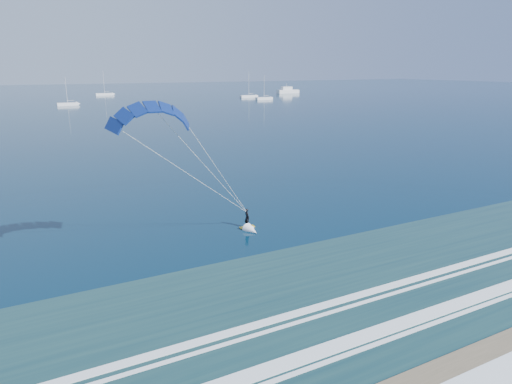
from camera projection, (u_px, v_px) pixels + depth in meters
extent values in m
plane|color=#072B40|center=(465.00, 384.00, 22.50)|extent=(900.00, 900.00, 0.00)
cube|color=#1E423F|center=(358.00, 310.00, 29.31)|extent=(600.00, 22.00, 0.03)
cube|color=white|center=(440.00, 366.00, 23.77)|extent=(600.00, 0.90, 0.07)
cube|color=white|center=(386.00, 329.00, 27.17)|extent=(600.00, 1.10, 0.07)
cube|color=white|center=(343.00, 300.00, 30.58)|extent=(600.00, 0.70, 0.07)
cube|color=gold|center=(247.00, 227.00, 44.52)|extent=(1.48, 0.48, 0.08)
imported|color=black|center=(247.00, 218.00, 44.27)|extent=(0.45, 0.67, 1.83)
cone|color=white|center=(252.00, 231.00, 43.33)|extent=(1.31, 1.74, 1.10)
cube|color=white|center=(288.00, 92.00, 273.43)|extent=(13.97, 3.73, 2.05)
cube|color=white|center=(287.00, 88.00, 272.46)|extent=(6.52, 2.98, 1.86)
cylinder|color=silver|center=(287.00, 85.00, 271.95)|extent=(0.16, 0.16, 2.00)
cube|color=white|center=(68.00, 104.00, 185.36)|extent=(8.12, 2.40, 1.20)
cylinder|color=silver|center=(66.00, 90.00, 183.86)|extent=(0.18, 0.18, 10.14)
cylinder|color=silver|center=(71.00, 101.00, 185.53)|extent=(2.60, 0.12, 0.12)
cube|color=white|center=(105.00, 94.00, 253.28)|extent=(9.70, 2.40, 1.20)
cylinder|color=silver|center=(104.00, 82.00, 251.55)|extent=(0.18, 0.18, 11.86)
cylinder|color=silver|center=(107.00, 92.00, 253.45)|extent=(2.60, 0.12, 0.12)
cube|color=white|center=(249.00, 96.00, 235.04)|extent=(9.52, 2.40, 1.20)
cylinder|color=silver|center=(249.00, 84.00, 233.34)|extent=(0.18, 0.18, 11.68)
cylinder|color=silver|center=(251.00, 94.00, 235.22)|extent=(2.60, 0.12, 0.12)
cube|color=white|center=(264.00, 98.00, 219.48)|extent=(8.45, 2.40, 1.20)
cylinder|color=silver|center=(264.00, 86.00, 217.97)|extent=(0.18, 0.18, 10.28)
cylinder|color=silver|center=(266.00, 95.00, 219.66)|extent=(2.60, 0.12, 0.12)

